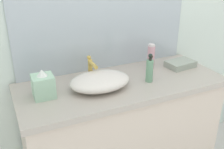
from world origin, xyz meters
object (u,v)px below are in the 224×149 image
folded_hand_towel (180,64)px  soap_dispenser (150,70)px  lotion_bottle (151,57)px  tissue_box (43,85)px  sink_basin (100,81)px

folded_hand_towel → soap_dispenser: bearing=-161.1°
lotion_bottle → tissue_box: (-0.82, -0.11, -0.02)m
lotion_bottle → folded_hand_towel: 0.24m
sink_basin → lotion_bottle: 0.49m
sink_basin → tissue_box: tissue_box is taller
soap_dispenser → lotion_bottle: size_ratio=1.05×
lotion_bottle → folded_hand_towel: size_ratio=0.90×
sink_basin → lotion_bottle: lotion_bottle is taller
soap_dispenser → folded_hand_towel: bearing=18.9°
soap_dispenser → sink_basin: bearing=172.4°
folded_hand_towel → lotion_bottle: bearing=163.1°
sink_basin → soap_dispenser: bearing=-7.6°
lotion_bottle → tissue_box: size_ratio=1.07×
sink_basin → folded_hand_towel: 0.70m
sink_basin → folded_hand_towel: size_ratio=1.86×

